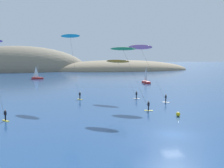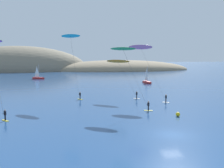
% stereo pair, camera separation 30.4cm
% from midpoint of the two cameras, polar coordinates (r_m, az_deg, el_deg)
% --- Properties ---
extents(ground_plane, '(600.00, 600.00, 0.00)m').
position_cam_midpoint_polar(ground_plane, '(36.21, 12.02, -9.99)').
color(ground_plane, navy).
extents(headland_island, '(149.03, 53.13, 29.69)m').
position_cam_midpoint_polar(headland_island, '(177.95, -13.90, 2.75)').
color(headland_island, '#7A705B').
rests_on(headland_island, ground).
extents(sailboat_near, '(1.81, 5.95, 5.70)m').
position_cam_midpoint_polar(sailboat_near, '(95.99, 6.94, 0.52)').
color(sailboat_near, '#B22323').
rests_on(sailboat_near, ground).
extents(sailboat_far, '(5.45, 4.14, 5.70)m').
position_cam_midpoint_polar(sailboat_far, '(115.14, -14.88, 1.29)').
color(sailboat_far, '#B22323').
rests_on(sailboat_far, ground).
extents(kitesurfer_orange, '(7.15, 5.80, 8.74)m').
position_cam_midpoint_polar(kitesurfer_orange, '(63.96, 1.30, 4.10)').
color(kitesurfer_orange, silver).
rests_on(kitesurfer_orange, ground).
extents(kitesurfer_pink, '(7.96, 5.41, 11.94)m').
position_cam_midpoint_polar(kitesurfer_pink, '(59.31, 6.02, 6.65)').
color(kitesurfer_pink, silver).
rests_on(kitesurfer_pink, ground).
extents(kitesurfer_cyan, '(4.80, 4.64, 14.33)m').
position_cam_midpoint_polar(kitesurfer_cyan, '(62.84, -8.45, 8.57)').
color(kitesurfer_cyan, yellow).
rests_on(kitesurfer_cyan, ground).
extents(kitesurfer_green, '(7.21, 5.25, 11.24)m').
position_cam_midpoint_polar(kitesurfer_green, '(50.62, 2.53, 6.13)').
color(kitesurfer_green, yellow).
rests_on(kitesurfer_green, ground).
extents(marker_buoy, '(0.70, 0.70, 0.70)m').
position_cam_midpoint_polar(marker_buoy, '(46.40, 13.11, -6.00)').
color(marker_buoy, yellow).
rests_on(marker_buoy, ground).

